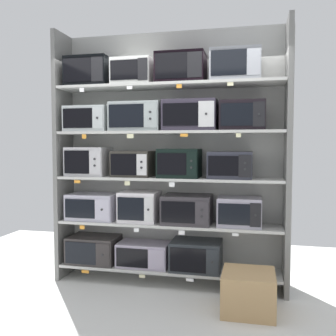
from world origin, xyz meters
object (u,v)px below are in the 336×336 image
at_px(microwave_11, 90,119).
at_px(microwave_16, 133,72).
at_px(microwave_8, 133,164).
at_px(microwave_13, 191,116).
at_px(microwave_17, 181,69).
at_px(microwave_7, 89,161).
at_px(microwave_4, 140,206).
at_px(microwave_1, 144,254).
at_px(microwave_15, 89,72).
at_px(microwave_6, 240,212).
at_px(microwave_2, 196,255).
at_px(microwave_12, 137,117).
at_px(microwave_14, 243,116).
at_px(microwave_10, 230,165).
at_px(microwave_18, 236,66).
at_px(shipping_carton, 248,292).
at_px(microwave_5, 187,209).
at_px(microwave_0, 94,249).
at_px(microwave_9, 180,163).

bearing_deg(microwave_11, microwave_16, 0.02).
height_order(microwave_8, microwave_13, microwave_13).
bearing_deg(microwave_17, microwave_7, 180.00).
bearing_deg(microwave_8, microwave_4, 0.24).
xyz_separation_m(microwave_1, microwave_15, (-0.64, -0.00, 2.06)).
bearing_deg(microwave_7, microwave_1, 0.01).
xyz_separation_m(microwave_1, microwave_6, (1.06, 0.00, 0.53)).
bearing_deg(microwave_2, microwave_13, 179.66).
distance_m(microwave_12, microwave_14, 1.15).
distance_m(microwave_6, microwave_14, 1.01).
bearing_deg(microwave_14, microwave_10, 179.96).
distance_m(microwave_18, shipping_carton, 2.26).
relative_size(microwave_2, microwave_18, 1.05).
height_order(microwave_1, microwave_8, microwave_8).
distance_m(microwave_8, microwave_14, 1.31).
bearing_deg(microwave_6, shipping_carton, -78.67).
height_order(microwave_8, microwave_18, microwave_18).
relative_size(microwave_5, shipping_carton, 1.10).
xyz_separation_m(microwave_0, microwave_18, (1.61, 0.00, 2.03)).
relative_size(microwave_17, shipping_carton, 1.08).
xyz_separation_m(microwave_9, microwave_12, (-0.48, -0.00, 0.51)).
bearing_deg(microwave_8, microwave_5, 0.04).
relative_size(microwave_2, microwave_5, 1.03).
distance_m(microwave_1, microwave_2, 0.60).
xyz_separation_m(microwave_8, shipping_carton, (1.29, -0.54, -1.15)).
distance_m(microwave_2, microwave_6, 0.68).
bearing_deg(microwave_18, microwave_1, -180.00).
bearing_deg(microwave_1, microwave_6, 0.01).
distance_m(microwave_2, microwave_10, 1.06).
distance_m(microwave_14, shipping_carton, 1.75).
bearing_deg(microwave_6, microwave_0, -179.99).
relative_size(microwave_15, microwave_18, 0.95).
bearing_deg(microwave_16, shipping_carton, -22.75).
bearing_deg(microwave_9, microwave_10, 0.01).
distance_m(microwave_4, microwave_13, 1.16).
relative_size(microwave_11, microwave_12, 0.87).
distance_m(microwave_13, microwave_17, 0.51).
bearing_deg(microwave_17, microwave_9, 178.81).
xyz_separation_m(microwave_2, microwave_5, (-0.10, 0.00, 0.50)).
xyz_separation_m(microwave_7, microwave_17, (1.08, -0.00, 1.01)).
height_order(microwave_6, microwave_12, microwave_12).
distance_m(microwave_9, microwave_11, 1.16).
distance_m(microwave_10, microwave_14, 0.53).
height_order(microwave_2, microwave_16, microwave_16).
xyz_separation_m(microwave_18, shipping_carton, (0.17, -0.54, -2.18)).
bearing_deg(microwave_16, microwave_13, 0.01).
relative_size(microwave_5, microwave_11, 1.06).
height_order(microwave_8, microwave_14, microwave_14).
bearing_deg(microwave_17, microwave_12, 179.99).
distance_m(microwave_4, microwave_6, 1.11).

